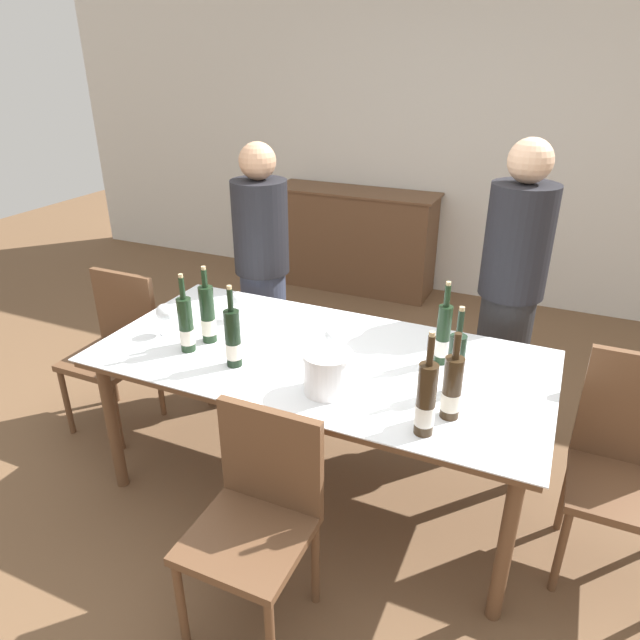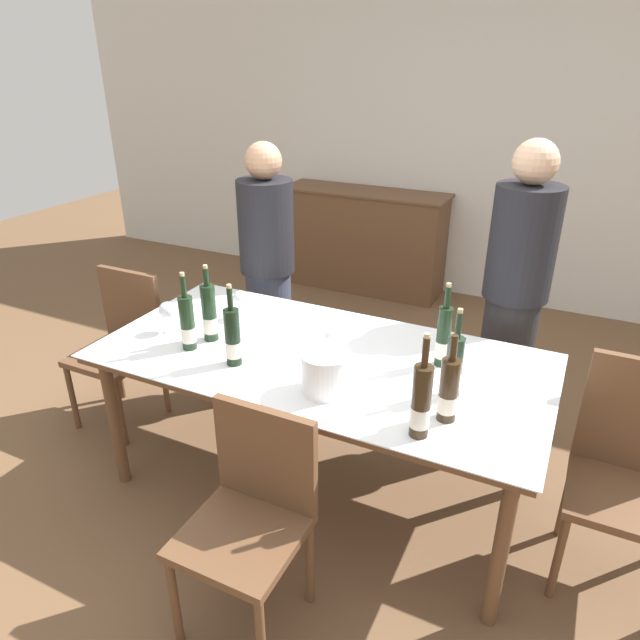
% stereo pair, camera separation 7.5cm
% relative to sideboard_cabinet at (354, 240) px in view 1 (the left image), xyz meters
% --- Properties ---
extents(ground_plane, '(12.00, 12.00, 0.00)m').
position_rel_sideboard_cabinet_xyz_m(ground_plane, '(0.84, -2.64, -0.46)').
color(ground_plane, brown).
extents(back_wall, '(8.00, 0.10, 2.80)m').
position_rel_sideboard_cabinet_xyz_m(back_wall, '(0.84, 0.29, 0.94)').
color(back_wall, silver).
rests_on(back_wall, ground_plane).
extents(sideboard_cabinet, '(1.50, 0.46, 0.91)m').
position_rel_sideboard_cabinet_xyz_m(sideboard_cabinet, '(0.00, 0.00, 0.00)').
color(sideboard_cabinet, brown).
rests_on(sideboard_cabinet, ground_plane).
extents(dining_table, '(2.06, 1.01, 0.76)m').
position_rel_sideboard_cabinet_xyz_m(dining_table, '(0.84, -2.64, 0.24)').
color(dining_table, brown).
rests_on(dining_table, ground_plane).
extents(ice_bucket, '(0.21, 0.21, 0.18)m').
position_rel_sideboard_cabinet_xyz_m(ice_bucket, '(0.99, -2.90, 0.40)').
color(ice_bucket, white).
rests_on(ice_bucket, dining_table).
extents(wine_bottle_0, '(0.07, 0.07, 0.38)m').
position_rel_sideboard_cabinet_xyz_m(wine_bottle_0, '(0.25, -2.84, 0.43)').
color(wine_bottle_0, black).
rests_on(wine_bottle_0, dining_table).
extents(wine_bottle_1, '(0.07, 0.07, 0.38)m').
position_rel_sideboard_cabinet_xyz_m(wine_bottle_1, '(0.53, -2.88, 0.43)').
color(wine_bottle_1, black).
rests_on(wine_bottle_1, dining_table).
extents(wine_bottle_2, '(0.07, 0.07, 0.36)m').
position_rel_sideboard_cabinet_xyz_m(wine_bottle_2, '(1.49, -2.88, 0.43)').
color(wine_bottle_2, '#332314').
rests_on(wine_bottle_2, dining_table).
extents(wine_bottle_3, '(0.07, 0.07, 0.41)m').
position_rel_sideboard_cabinet_xyz_m(wine_bottle_3, '(1.42, -3.02, 0.44)').
color(wine_bottle_3, '#332314').
rests_on(wine_bottle_3, dining_table).
extents(wine_bottle_4, '(0.07, 0.07, 0.39)m').
position_rel_sideboard_cabinet_xyz_m(wine_bottle_4, '(1.47, -2.71, 0.43)').
color(wine_bottle_4, '#1E3323').
rests_on(wine_bottle_4, dining_table).
extents(wine_bottle_5, '(0.07, 0.07, 0.38)m').
position_rel_sideboard_cabinet_xyz_m(wine_bottle_5, '(0.29, -2.72, 0.44)').
color(wine_bottle_5, black).
rests_on(wine_bottle_5, dining_table).
extents(wine_bottle_6, '(0.06, 0.06, 0.39)m').
position_rel_sideboard_cabinet_xyz_m(wine_bottle_6, '(1.36, -2.48, 0.44)').
color(wine_bottle_6, black).
rests_on(wine_bottle_6, dining_table).
extents(wine_glass_0, '(0.09, 0.09, 0.16)m').
position_rel_sideboard_cabinet_xyz_m(wine_glass_0, '(0.06, -2.75, 0.42)').
color(wine_glass_0, white).
rests_on(wine_glass_0, dining_table).
extents(wine_glass_1, '(0.08, 0.08, 0.14)m').
position_rel_sideboard_cabinet_xyz_m(wine_glass_1, '(0.89, -2.63, 0.40)').
color(wine_glass_1, white).
rests_on(wine_glass_1, dining_table).
extents(wine_glass_2, '(0.08, 0.08, 0.15)m').
position_rel_sideboard_cabinet_xyz_m(wine_glass_2, '(0.29, -2.46, 0.41)').
color(wine_glass_2, white).
rests_on(wine_glass_2, dining_table).
extents(chair_left_end, '(0.42, 0.42, 0.90)m').
position_rel_sideboard_cabinet_xyz_m(chair_left_end, '(-0.49, -2.55, 0.06)').
color(chair_left_end, brown).
rests_on(chair_left_end, ground_plane).
extents(chair_right_end, '(0.42, 0.42, 0.96)m').
position_rel_sideboard_cabinet_xyz_m(chair_right_end, '(2.17, -2.55, 0.09)').
color(chair_right_end, brown).
rests_on(chair_right_end, ground_plane).
extents(chair_near_front, '(0.42, 0.42, 0.88)m').
position_rel_sideboard_cabinet_xyz_m(chair_near_front, '(0.92, -3.38, 0.05)').
color(chair_near_front, brown).
rests_on(chair_near_front, ground_plane).
extents(person_host, '(0.33, 0.33, 1.58)m').
position_rel_sideboard_cabinet_xyz_m(person_host, '(0.12, -1.90, 0.34)').
color(person_host, '#383F56').
rests_on(person_host, ground_plane).
extents(person_guest_left, '(0.33, 0.33, 1.68)m').
position_rel_sideboard_cabinet_xyz_m(person_guest_left, '(1.57, -1.84, 0.39)').
color(person_guest_left, '#262628').
rests_on(person_guest_left, ground_plane).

